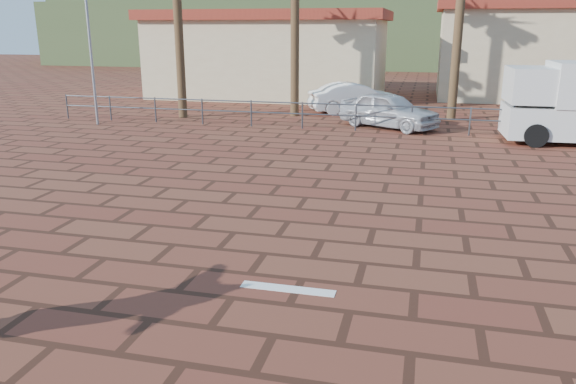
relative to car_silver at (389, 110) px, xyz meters
name	(u,v)px	position (x,y,z in m)	size (l,w,h in m)	color
ground	(265,254)	(-1.12, -13.00, -0.66)	(120.00, 120.00, 0.00)	brown
paint_stripe	(288,289)	(-0.42, -14.20, -0.66)	(1.40, 0.22, 0.01)	white
guardrail	(356,112)	(-1.12, -1.00, 0.02)	(24.06, 0.06, 1.00)	#47494F
flagpole	(89,0)	(-10.99, -2.00, 3.98)	(1.30, 0.10, 8.00)	gray
building_west	(271,53)	(-7.12, 9.00, 1.62)	(12.60, 7.60, 4.50)	beige
building_east	(539,49)	(6.88, 11.00, 1.87)	(10.60, 6.60, 5.00)	beige
hill_front	(406,34)	(-1.12, 37.00, 2.34)	(70.00, 18.00, 6.00)	#384C28
hill_back	(217,24)	(-23.12, 43.00, 3.34)	(35.00, 14.00, 8.00)	#384C28
car_silver	(389,110)	(0.00, 0.00, 0.00)	(1.56, 3.89, 1.32)	#B1B3B9
car_white	(355,98)	(-1.74, 3.50, 0.00)	(1.40, 4.01, 1.32)	white
street_sign	(553,95)	(5.45, -1.00, 0.84)	(0.41, 0.21, 2.15)	gray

